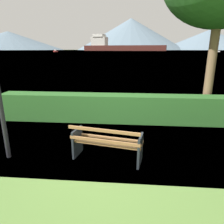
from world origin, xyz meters
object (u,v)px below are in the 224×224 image
(park_bench, at_px, (107,143))
(cargo_ship_large, at_px, (118,46))
(fishing_boat_near, at_px, (56,51))
(tender_far, at_px, (216,51))

(park_bench, distance_m, cargo_ship_large, 301.25)
(park_bench, height_order, cargo_ship_large, cargo_ship_large)
(park_bench, bearing_deg, fishing_boat_near, 109.94)
(park_bench, relative_size, fishing_boat_near, 0.32)
(tender_far, bearing_deg, fishing_boat_near, -175.84)
(cargo_ship_large, bearing_deg, fishing_boat_near, -110.58)
(cargo_ship_large, xyz_separation_m, fishing_boat_near, (-46.77, -124.54, -5.52))
(cargo_ship_large, bearing_deg, park_bench, -86.74)
(cargo_ship_large, relative_size, tender_far, 17.33)
(fishing_boat_near, bearing_deg, cargo_ship_large, 69.42)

